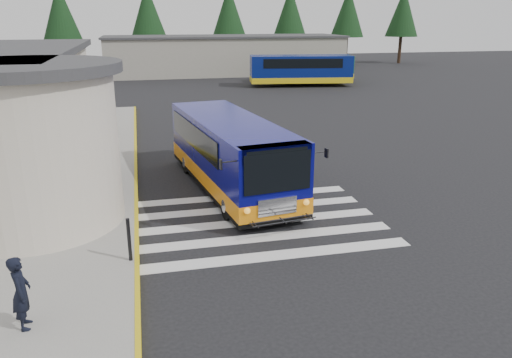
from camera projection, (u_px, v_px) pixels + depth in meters
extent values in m
plane|color=black|center=(262.00, 212.00, 16.56)|extent=(140.00, 140.00, 0.00)
cube|color=gold|center=(136.00, 181.00, 19.36)|extent=(0.12, 34.00, 0.16)
cylinder|color=#BEB3A1|center=(29.00, 150.00, 14.76)|extent=(5.20, 5.20, 4.50)
cylinder|color=#38383A|center=(16.00, 68.00, 14.02)|extent=(5.80, 5.80, 0.30)
cube|color=black|center=(70.00, 149.00, 19.40)|extent=(0.08, 1.20, 2.20)
cube|color=#38383A|center=(79.00, 116.00, 19.10)|extent=(1.20, 1.80, 0.12)
cube|color=silver|center=(272.00, 256.00, 13.48)|extent=(8.00, 0.55, 0.01)
cube|color=silver|center=(261.00, 238.00, 14.59)|extent=(8.00, 0.55, 0.01)
cube|color=silver|center=(252.00, 222.00, 15.71)|extent=(8.00, 0.55, 0.01)
cube|color=silver|center=(244.00, 208.00, 16.82)|extent=(8.00, 0.55, 0.01)
cube|color=silver|center=(238.00, 197.00, 17.93)|extent=(8.00, 0.55, 0.01)
cube|color=gray|center=(225.00, 56.00, 56.12)|extent=(26.00, 8.00, 4.00)
cube|color=#38383A|center=(224.00, 36.00, 55.47)|extent=(26.40, 8.40, 0.20)
cylinder|color=black|center=(65.00, 55.00, 59.70)|extent=(0.44, 0.44, 3.60)
cone|color=black|center=(60.00, 11.00, 58.15)|extent=(4.40, 4.40, 6.40)
cylinder|color=black|center=(150.00, 54.00, 61.86)|extent=(0.44, 0.44, 3.60)
cone|color=black|center=(148.00, 11.00, 60.32)|extent=(4.40, 4.40, 6.40)
cylinder|color=black|center=(230.00, 53.00, 64.03)|extent=(0.44, 0.44, 3.60)
cone|color=black|center=(229.00, 12.00, 62.48)|extent=(4.40, 4.40, 6.40)
cylinder|color=black|center=(289.00, 52.00, 65.76)|extent=(0.44, 0.44, 3.60)
cone|color=black|center=(290.00, 12.00, 64.21)|extent=(4.40, 4.40, 6.40)
cylinder|color=black|center=(346.00, 51.00, 67.49)|extent=(0.44, 0.44, 3.60)
cone|color=black|center=(348.00, 12.00, 65.94)|extent=(4.40, 4.40, 6.40)
cylinder|color=black|center=(400.00, 50.00, 69.22)|extent=(0.44, 0.44, 3.60)
cone|color=black|center=(403.00, 12.00, 67.67)|extent=(4.40, 4.40, 6.40)
cube|color=#080966|center=(231.00, 149.00, 18.39)|extent=(3.59, 8.86, 2.25)
cube|color=orange|center=(231.00, 172.00, 18.66)|extent=(3.62, 8.89, 0.54)
cube|color=black|center=(231.00, 180.00, 18.76)|extent=(3.61, 8.88, 0.21)
cube|color=black|center=(278.00, 172.00, 14.46)|extent=(2.09, 0.36, 1.19)
cube|color=silver|center=(277.00, 206.00, 14.77)|extent=(1.24, 0.23, 0.53)
cube|color=black|center=(193.00, 136.00, 18.51)|extent=(0.94, 6.25, 0.86)
cube|color=black|center=(254.00, 131.00, 19.35)|extent=(0.94, 6.25, 0.86)
cylinder|color=black|center=(228.00, 206.00, 15.81)|extent=(0.41, 0.95, 0.92)
cylinder|color=black|center=(289.00, 197.00, 16.54)|extent=(0.41, 0.95, 0.92)
cylinder|color=black|center=(188.00, 162.00, 20.56)|extent=(0.41, 0.95, 0.92)
cylinder|color=black|center=(236.00, 157.00, 21.28)|extent=(0.41, 0.95, 0.92)
cube|color=black|center=(221.00, 164.00, 13.90)|extent=(0.07, 0.18, 0.29)
cube|color=black|center=(326.00, 153.00, 15.06)|extent=(0.07, 0.18, 0.29)
imported|color=black|center=(21.00, 293.00, 9.93)|extent=(0.44, 0.61, 1.57)
imported|color=black|center=(58.00, 208.00, 14.36)|extent=(0.78, 0.89, 1.54)
cylinder|color=black|center=(129.00, 240.00, 12.77)|extent=(0.09, 0.09, 1.16)
cube|color=#07155A|center=(301.00, 69.00, 46.20)|extent=(9.58, 3.90, 2.38)
cube|color=gold|center=(300.00, 79.00, 46.49)|extent=(9.61, 3.93, 0.52)
cube|color=black|center=(301.00, 62.00, 46.02)|extent=(7.54, 3.65, 0.83)
cube|color=#165531|center=(310.00, 67.00, 49.38)|extent=(8.39, 2.53, 2.13)
cube|color=gold|center=(310.00, 76.00, 49.64)|extent=(8.42, 2.56, 0.46)
cube|color=black|center=(310.00, 62.00, 49.22)|extent=(6.54, 2.53, 0.74)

